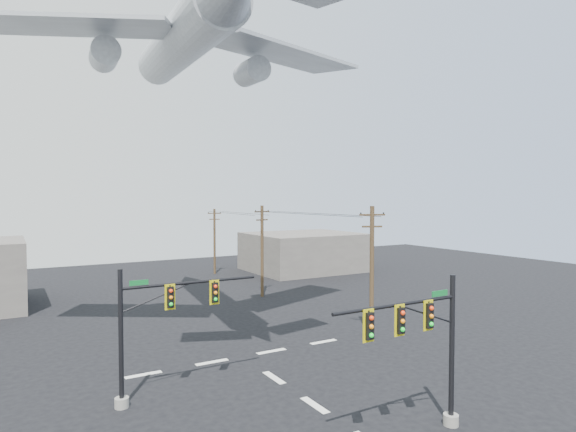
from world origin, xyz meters
TOP-DOWN VIEW (x-y plane):
  - lane_markings at (0.00, 5.33)m, footprint 14.00×21.20m
  - signal_mast_near at (2.37, -0.65)m, footprint 6.56×0.71m
  - signal_mast_far at (-6.35, 8.28)m, footprint 7.15×0.71m
  - utility_pole_a at (9.49, 11.18)m, footprint 1.76×0.77m
  - utility_pole_b at (9.29, 27.44)m, footprint 1.80×0.53m
  - utility_pole_c at (10.51, 43.10)m, footprint 1.64×0.70m
  - power_lines at (9.64, 27.15)m, footprint 2.81×31.92m
  - airliner at (-2.01, 17.22)m, footprint 27.10×28.64m
  - building_right at (22.00, 40.00)m, footprint 14.00×12.00m

SIDE VIEW (x-z plane):
  - lane_markings at x=0.00m, z-range 0.01..0.01m
  - building_right at x=22.00m, z-range 0.00..5.00m
  - signal_mast_far at x=-6.35m, z-range 0.29..6.75m
  - signal_mast_near at x=2.37m, z-range 0.44..6.91m
  - utility_pole_c at x=10.51m, z-range 0.19..8.52m
  - utility_pole_b at x=9.29m, z-range 0.21..9.20m
  - utility_pole_a at x=9.49m, z-range 0.21..9.39m
  - power_lines at x=9.64m, z-range 8.01..8.44m
  - airliner at x=-2.01m, z-range 16.43..23.90m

